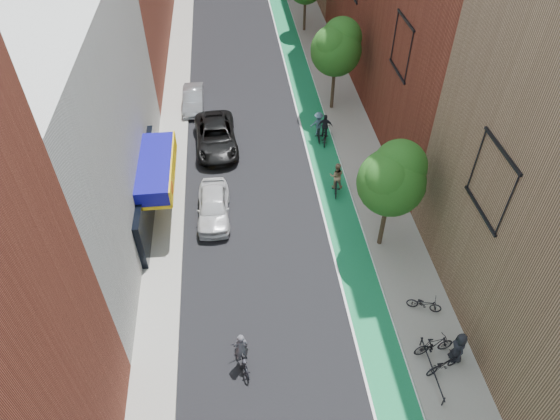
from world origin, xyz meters
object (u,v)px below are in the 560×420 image
object	(u,v)px
parked_car_silver	(193,99)
cyclist_lead	(242,356)
pedestrian	(459,347)
cyclist_lane_mid	(325,132)
cyclist_lane_far	(318,127)
parked_car_black	(216,136)
cyclist_lane_near	(336,181)
parked_car_white	(213,206)

from	to	relation	value
parked_car_silver	cyclist_lead	bearing A→B (deg)	-82.94
pedestrian	cyclist_lane_mid	bearing A→B (deg)	-171.43
cyclist_lead	cyclist_lane_far	xyz separation A→B (m)	(6.13, 16.66, 0.22)
parked_car_black	cyclist_lane_near	world-z (taller)	cyclist_lane_near
parked_car_white	parked_car_black	bearing A→B (deg)	88.93
cyclist_lane_near	cyclist_lane_far	xyz separation A→B (m)	(-0.12, 5.69, 0.04)
cyclist_lead	cyclist_lane_far	bearing A→B (deg)	-123.93
parked_car_black	cyclist_lane_near	distance (m)	8.98
parked_car_black	cyclist_lane_mid	distance (m)	7.36
parked_car_white	pedestrian	xyz separation A→B (m)	(10.34, -10.43, 0.24)
cyclist_lane_mid	parked_car_white	bearing A→B (deg)	53.39
cyclist_lane_near	cyclist_lane_far	world-z (taller)	cyclist_lane_near
cyclist_lane_far	parked_car_silver	bearing A→B (deg)	-29.00
cyclist_lead	cyclist_lane_near	size ratio (longest dim) A/B	1.01
parked_car_black	cyclist_lane_near	size ratio (longest dim) A/B	2.78
parked_car_silver	cyclist_lead	distance (m)	21.88
parked_car_black	parked_car_white	bearing A→B (deg)	-95.29
parked_car_white	parked_car_black	distance (m)	6.89
parked_car_black	cyclist_lane_mid	size ratio (longest dim) A/B	2.84
parked_car_white	cyclist_lane_near	distance (m)	7.46
parked_car_silver	cyclist_lead	size ratio (longest dim) A/B	1.96
parked_car_white	pedestrian	bearing A→B (deg)	-44.14
cyclist_lane_mid	cyclist_lead	bearing A→B (deg)	80.28
pedestrian	parked_car_black	bearing A→B (deg)	-150.28
parked_car_black	pedestrian	bearing A→B (deg)	-62.92
parked_car_white	cyclist_lane_mid	world-z (taller)	cyclist_lane_mid
parked_car_black	cyclist_lead	distance (m)	16.52
parked_car_silver	cyclist_lead	xyz separation A→B (m)	(2.42, -21.74, 0.02)
cyclist_lane_near	pedestrian	xyz separation A→B (m)	(3.00, -11.78, 0.14)
parked_car_white	cyclist_lane_far	world-z (taller)	cyclist_lane_far
cyclist_lane_mid	pedestrian	distance (m)	17.33
parked_car_white	cyclist_lane_far	xyz separation A→B (m)	(7.21, 7.04, 0.15)
cyclist_lead	pedestrian	distance (m)	9.30
cyclist_lane_near	parked_car_silver	bearing A→B (deg)	-40.73
parked_car_black	parked_car_silver	world-z (taller)	parked_car_black
parked_car_black	cyclist_lane_far	distance (m)	6.96
cyclist_lead	cyclist_lane_mid	bearing A→B (deg)	-125.56
parked_car_silver	cyclist_lane_mid	xyz separation A→B (m)	(8.95, -5.44, 0.06)
cyclist_lane_near	cyclist_lane_far	bearing A→B (deg)	-78.33
parked_car_black	cyclist_lane_far	xyz separation A→B (m)	(6.95, 0.15, 0.11)
cyclist_lane_mid	cyclist_lane_far	distance (m)	0.56
parked_car_white	cyclist_lane_near	xyz separation A→B (m)	(7.34, 1.35, 0.11)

